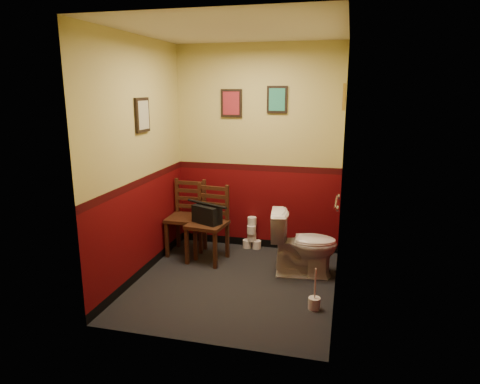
% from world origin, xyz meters
% --- Properties ---
extents(floor, '(2.20, 2.40, 0.00)m').
position_xyz_m(floor, '(0.00, 0.00, 0.00)').
color(floor, black).
rests_on(floor, ground).
extents(ceiling, '(2.20, 2.40, 0.00)m').
position_xyz_m(ceiling, '(0.00, 0.00, 2.70)').
color(ceiling, silver).
rests_on(ceiling, ground).
extents(wall_back, '(2.20, 0.00, 2.70)m').
position_xyz_m(wall_back, '(0.00, 1.20, 1.35)').
color(wall_back, '#52060A').
rests_on(wall_back, ground).
extents(wall_front, '(2.20, 0.00, 2.70)m').
position_xyz_m(wall_front, '(0.00, -1.20, 1.35)').
color(wall_front, '#52060A').
rests_on(wall_front, ground).
extents(wall_left, '(0.00, 2.40, 2.70)m').
position_xyz_m(wall_left, '(-1.10, 0.00, 1.35)').
color(wall_left, '#52060A').
rests_on(wall_left, ground).
extents(wall_right, '(0.00, 2.40, 2.70)m').
position_xyz_m(wall_right, '(1.10, 0.00, 1.35)').
color(wall_right, '#52060A').
rests_on(wall_right, ground).
extents(grab_bar, '(0.05, 0.56, 0.06)m').
position_xyz_m(grab_bar, '(1.07, 0.25, 0.95)').
color(grab_bar, silver).
rests_on(grab_bar, wall_right).
extents(framed_print_back_a, '(0.28, 0.04, 0.36)m').
position_xyz_m(framed_print_back_a, '(-0.35, 1.18, 1.95)').
color(framed_print_back_a, black).
rests_on(framed_print_back_a, wall_back).
extents(framed_print_back_b, '(0.26, 0.04, 0.34)m').
position_xyz_m(framed_print_back_b, '(0.25, 1.18, 2.00)').
color(framed_print_back_b, black).
rests_on(framed_print_back_b, wall_back).
extents(framed_print_left, '(0.04, 0.30, 0.38)m').
position_xyz_m(framed_print_left, '(-1.08, 0.10, 1.85)').
color(framed_print_left, black).
rests_on(framed_print_left, wall_left).
extents(framed_print_right, '(0.04, 0.34, 0.28)m').
position_xyz_m(framed_print_right, '(1.08, 0.60, 2.05)').
color(framed_print_right, olive).
rests_on(framed_print_right, wall_right).
extents(toilet, '(0.82, 0.52, 0.76)m').
position_xyz_m(toilet, '(0.72, 0.42, 0.38)').
color(toilet, white).
rests_on(toilet, floor).
extents(toilet_brush, '(0.12, 0.12, 0.43)m').
position_xyz_m(toilet_brush, '(0.92, -0.37, 0.07)').
color(toilet_brush, silver).
rests_on(toilet_brush, floor).
extents(chair_left, '(0.46, 0.46, 0.97)m').
position_xyz_m(chair_left, '(-0.85, 0.77, 0.49)').
color(chair_left, '#442414').
rests_on(chair_left, floor).
extents(chair_right, '(0.50, 0.50, 0.96)m').
position_xyz_m(chair_right, '(-0.49, 0.59, 0.48)').
color(chair_right, '#442414').
rests_on(chair_right, floor).
extents(handbag, '(0.40, 0.31, 0.26)m').
position_xyz_m(handbag, '(-0.50, 0.55, 0.62)').
color(handbag, black).
rests_on(handbag, chair_right).
extents(tp_stack, '(0.25, 0.15, 0.44)m').
position_xyz_m(tp_stack, '(-0.05, 1.11, 0.19)').
color(tp_stack, silver).
rests_on(tp_stack, floor).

